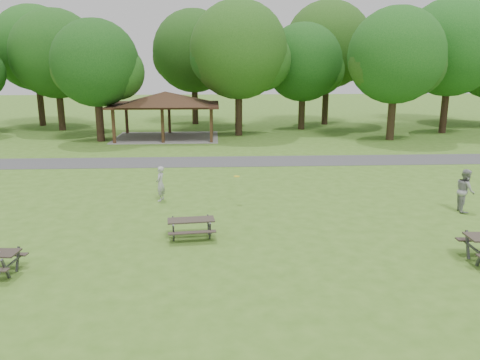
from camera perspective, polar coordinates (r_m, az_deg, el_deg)
The scene contains 17 objects.
ground at distance 15.69m, azimuth -2.91°, elevation -8.20°, with size 160.00×160.00×0.00m, color #447120.
asphalt_path at distance 29.14m, azimuth -3.00°, elevation 2.26°, with size 120.00×3.20×0.02m, color #434346.
pavilion at distance 38.85m, azimuth -9.08°, elevation 9.59°, with size 8.60×7.01×3.76m.
tree_row_c at distance 45.74m, azimuth -21.39°, elevation 13.83°, with size 8.19×7.80×10.67m.
tree_row_d at distance 38.12m, azimuth -17.04°, elevation 13.16°, with size 6.93×6.60×9.27m.
tree_row_e at distance 39.62m, azimuth -0.01°, elevation 15.23°, with size 8.40×8.00×11.02m.
tree_row_f at distance 43.81m, azimuth 7.81°, elevation 13.75°, with size 7.35×7.00×9.55m.
tree_row_g at distance 39.18m, azimuth 18.59°, elevation 13.88°, with size 7.77×7.40×10.25m.
tree_row_h at distance 44.82m, azimuth 24.39°, elevation 14.20°, with size 8.61×8.20×11.37m.
tree_deep_a at distance 50.03m, azimuth -23.56°, elevation 14.25°, with size 8.40×8.00×11.38m.
tree_deep_b at distance 47.61m, azimuth -5.52°, elevation 15.08°, with size 8.40×8.00×11.13m.
tree_deep_c at distance 47.89m, azimuth 10.76°, elevation 15.57°, with size 8.82×8.40×11.90m.
tree_deep_d at distance 53.77m, azimuth 24.35°, elevation 13.97°, with size 8.40×8.00×11.27m.
picnic_table_middle at distance 16.41m, azimuth -5.98°, elevation -5.32°, with size 1.75×1.46×0.70m.
frisbee_in_flight at distance 20.13m, azimuth -0.41°, elevation 0.45°, with size 0.31×0.31×0.02m.
frisbee_thrower at distance 20.93m, azimuth -9.69°, elevation -0.45°, with size 0.57×0.37×1.56m, color #AEAEB1.
frisbee_catcher at distance 21.22m, azimuth 25.75°, elevation -1.15°, with size 0.87×0.67×1.78m, color #949496.
Camera 1 is at (0.02, -14.53, 5.92)m, focal length 35.00 mm.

